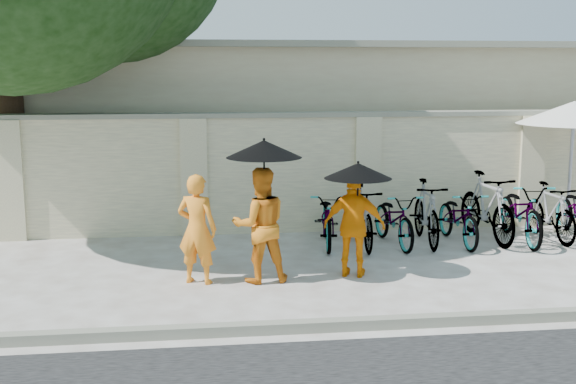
{
  "coord_description": "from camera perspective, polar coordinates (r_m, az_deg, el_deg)",
  "views": [
    {
      "loc": [
        -0.94,
        -9.1,
        2.84
      ],
      "look_at": [
        0.33,
        0.87,
        1.1
      ],
      "focal_mm": 45.0,
      "sensor_mm": 36.0,
      "label": 1
    }
  ],
  "objects": [
    {
      "name": "patio_umbrella",
      "position": [
        13.25,
        21.66,
        5.74
      ],
      "size": [
        1.99,
        1.99,
        2.28
      ],
      "rotation": [
        0.0,
        0.0,
        -0.05
      ],
      "color": "gray",
      "rests_on": "ground"
    },
    {
      "name": "monk_center",
      "position": [
        9.59,
        -2.22,
        -2.62
      ],
      "size": [
        0.81,
        0.66,
        1.55
      ],
      "primitive_type": "imported",
      "rotation": [
        0.0,
        0.0,
        3.25
      ],
      "color": "orange",
      "rests_on": "ground"
    },
    {
      "name": "ground",
      "position": [
        9.58,
        -1.29,
        -7.43
      ],
      "size": [
        80.0,
        80.0,
        0.0
      ],
      "primitive_type": "plane",
      "color": "silver"
    },
    {
      "name": "parasol_right",
      "position": [
        9.67,
        5.55,
        1.68
      ],
      "size": [
        0.91,
        0.91,
        0.78
      ],
      "color": "black",
      "rests_on": "ground"
    },
    {
      "name": "bike_5",
      "position": [
        12.35,
        15.44,
        -1.15
      ],
      "size": [
        0.69,
        1.92,
        1.13
      ],
      "primitive_type": "imported",
      "rotation": [
        0.0,
        0.0,
        0.08
      ],
      "color": "#9E9CA8",
      "rests_on": "ground"
    },
    {
      "name": "bike_2",
      "position": [
        11.74,
        8.41,
        -2.1
      ],
      "size": [
        0.73,
        1.71,
        0.87
      ],
      "primitive_type": "imported",
      "rotation": [
        0.0,
        0.0,
        0.09
      ],
      "color": "#9E9CA8",
      "rests_on": "ground"
    },
    {
      "name": "bike_4",
      "position": [
        12.03,
        13.35,
        -1.96
      ],
      "size": [
        0.61,
        1.68,
        0.88
      ],
      "primitive_type": "imported",
      "rotation": [
        0.0,
        0.0,
        0.01
      ],
      "color": "#9E9CA8",
      "rests_on": "ground"
    },
    {
      "name": "parasol_center",
      "position": [
        9.35,
        -1.91,
        3.42
      ],
      "size": [
        0.99,
        0.99,
        1.04
      ],
      "color": "black",
      "rests_on": "ground"
    },
    {
      "name": "monk_right",
      "position": [
        9.88,
        5.26,
        -2.66
      ],
      "size": [
        0.9,
        0.62,
        1.43
      ],
      "primitive_type": "imported",
      "rotation": [
        0.0,
        0.0,
        2.79
      ],
      "color": "orange",
      "rests_on": "ground"
    },
    {
      "name": "bike_6",
      "position": [
        12.45,
        17.93,
        -1.5
      ],
      "size": [
        0.81,
        1.95,
        1.0
      ],
      "primitive_type": "imported",
      "rotation": [
        0.0,
        0.0,
        -0.08
      ],
      "color": "#9E9CA8",
      "rests_on": "ground"
    },
    {
      "name": "bike_3",
      "position": [
        11.89,
        10.88,
        -1.62
      ],
      "size": [
        0.64,
        1.76,
        1.03
      ],
      "primitive_type": "imported",
      "rotation": [
        0.0,
        0.0,
        -0.09
      ],
      "color": "#9E9CA8",
      "rests_on": "ground"
    },
    {
      "name": "bike_7",
      "position": [
        12.72,
        20.03,
        -1.49
      ],
      "size": [
        0.54,
        1.6,
        0.95
      ],
      "primitive_type": "imported",
      "rotation": [
        0.0,
        0.0,
        0.06
      ],
      "color": "#9E9CA8",
      "rests_on": "ground"
    },
    {
      "name": "monk_left",
      "position": [
        9.6,
        -7.2,
        -2.92
      ],
      "size": [
        0.63,
        0.53,
        1.47
      ],
      "primitive_type": "imported",
      "rotation": [
        0.0,
        0.0,
        2.76
      ],
      "color": "orange",
      "rests_on": "ground"
    },
    {
      "name": "kerb",
      "position": [
        7.96,
        -0.01,
        -10.62
      ],
      "size": [
        40.0,
        0.16,
        0.12
      ],
      "primitive_type": "cube",
      "color": "gray",
      "rests_on": "ground"
    },
    {
      "name": "compound_wall",
      "position": [
        12.59,
        1.71,
        1.42
      ],
      "size": [
        20.0,
        0.3,
        2.0
      ],
      "primitive_type": "cube",
      "color": "beige",
      "rests_on": "ground"
    },
    {
      "name": "bike_0",
      "position": [
        11.62,
        3.17,
        -2.07
      ],
      "size": [
        0.8,
        1.76,
        0.89
      ],
      "primitive_type": "imported",
      "rotation": [
        0.0,
        0.0,
        -0.13
      ],
      "color": "#9E9CA8",
      "rests_on": "ground"
    },
    {
      "name": "building_behind",
      "position": [
        16.41,
        3.12,
        5.48
      ],
      "size": [
        14.0,
        6.0,
        3.2
      ],
      "primitive_type": "cube",
      "color": "beige",
      "rests_on": "ground"
    },
    {
      "name": "bike_1",
      "position": [
        11.54,
        5.94,
        -1.94
      ],
      "size": [
        0.56,
        1.68,
        0.99
      ],
      "primitive_type": "imported",
      "rotation": [
        0.0,
        0.0,
        -0.06
      ],
      "color": "#9E9CA8",
      "rests_on": "ground"
    }
  ]
}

